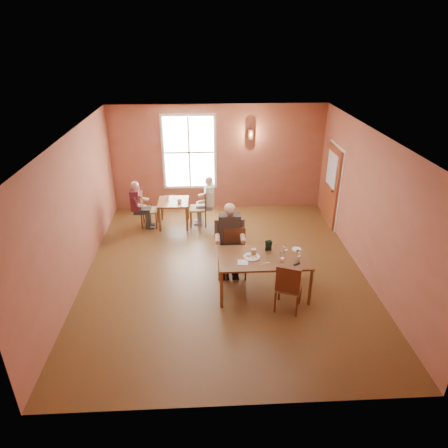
{
  "coord_description": "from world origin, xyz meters",
  "views": [
    {
      "loc": [
        -0.4,
        -7.42,
        4.79
      ],
      "look_at": [
        0.0,
        0.2,
        1.05
      ],
      "focal_mm": 32.0,
      "sensor_mm": 36.0,
      "label": 1
    }
  ],
  "objects_px": {
    "main_table": "(263,275)",
    "chair_empty": "(289,286)",
    "second_table": "(174,213)",
    "chair_diner_maroon": "(149,209)",
    "diner_maroon": "(148,204)",
    "chair_diner_main": "(235,254)",
    "chair_diner_white": "(198,208)",
    "diner_main": "(235,245)",
    "diner_white": "(199,203)"
  },
  "relations": [
    {
      "from": "main_table",
      "to": "diner_white",
      "type": "xyz_separation_m",
      "value": [
        -1.27,
        3.18,
        0.23
      ]
    },
    {
      "from": "chair_empty",
      "to": "diner_white",
      "type": "relative_size",
      "value": 0.79
    },
    {
      "from": "chair_diner_main",
      "to": "chair_diner_white",
      "type": "distance_m",
      "value": 2.65
    },
    {
      "from": "main_table",
      "to": "second_table",
      "type": "distance_m",
      "value": 3.73
    },
    {
      "from": "second_table",
      "to": "diner_maroon",
      "type": "bearing_deg",
      "value": 180.0
    },
    {
      "from": "chair_diner_white",
      "to": "diner_white",
      "type": "xyz_separation_m",
      "value": [
        0.03,
        0.0,
        0.14
      ]
    },
    {
      "from": "chair_empty",
      "to": "chair_diner_maroon",
      "type": "xyz_separation_m",
      "value": [
        -3.01,
        3.71,
        -0.03
      ]
    },
    {
      "from": "main_table",
      "to": "second_table",
      "type": "relative_size",
      "value": 2.23
    },
    {
      "from": "chair_diner_white",
      "to": "diner_white",
      "type": "distance_m",
      "value": 0.15
    },
    {
      "from": "diner_main",
      "to": "diner_maroon",
      "type": "relative_size",
      "value": 1.19
    },
    {
      "from": "chair_empty",
      "to": "second_table",
      "type": "relative_size",
      "value": 1.27
    },
    {
      "from": "main_table",
      "to": "diner_maroon",
      "type": "relative_size",
      "value": 1.4
    },
    {
      "from": "diner_main",
      "to": "second_table",
      "type": "xyz_separation_m",
      "value": [
        -1.45,
        2.56,
        -0.4
      ]
    },
    {
      "from": "second_table",
      "to": "chair_diner_maroon",
      "type": "xyz_separation_m",
      "value": [
        -0.65,
        0.0,
        0.12
      ]
    },
    {
      "from": "diner_main",
      "to": "diner_white",
      "type": "relative_size",
      "value": 1.18
    },
    {
      "from": "chair_empty",
      "to": "second_table",
      "type": "distance_m",
      "value": 4.4
    },
    {
      "from": "main_table",
      "to": "chair_diner_maroon",
      "type": "bearing_deg",
      "value": 129.26
    },
    {
      "from": "diner_white",
      "to": "diner_maroon",
      "type": "xyz_separation_m",
      "value": [
        -1.36,
        0.0,
        -0.01
      ]
    },
    {
      "from": "diner_main",
      "to": "chair_diner_maroon",
      "type": "distance_m",
      "value": 3.32
    },
    {
      "from": "second_table",
      "to": "chair_diner_main",
      "type": "bearing_deg",
      "value": -60.2
    },
    {
      "from": "chair_empty",
      "to": "chair_diner_white",
      "type": "relative_size",
      "value": 1.01
    },
    {
      "from": "chair_empty",
      "to": "diner_maroon",
      "type": "height_order",
      "value": "diner_maroon"
    },
    {
      "from": "chair_diner_white",
      "to": "diner_main",
      "type": "bearing_deg",
      "value": -162.68
    },
    {
      "from": "chair_empty",
      "to": "chair_diner_maroon",
      "type": "distance_m",
      "value": 4.78
    },
    {
      "from": "chair_diner_white",
      "to": "diner_maroon",
      "type": "distance_m",
      "value": 1.34
    },
    {
      "from": "diner_white",
      "to": "diner_maroon",
      "type": "bearing_deg",
      "value": 90.0
    },
    {
      "from": "main_table",
      "to": "diner_maroon",
      "type": "bearing_deg",
      "value": 129.59
    },
    {
      "from": "chair_empty",
      "to": "diner_white",
      "type": "distance_m",
      "value": 4.07
    },
    {
      "from": "diner_main",
      "to": "chair_diner_maroon",
      "type": "relative_size",
      "value": 1.59
    },
    {
      "from": "diner_white",
      "to": "diner_main",
      "type": "bearing_deg",
      "value": -163.3
    },
    {
      "from": "chair_diner_maroon",
      "to": "chair_diner_main",
      "type": "bearing_deg",
      "value": 39.69
    },
    {
      "from": "main_table",
      "to": "chair_diner_maroon",
      "type": "xyz_separation_m",
      "value": [
        -2.6,
        3.18,
        0.06
      ]
    },
    {
      "from": "chair_empty",
      "to": "chair_diner_maroon",
      "type": "bearing_deg",
      "value": 150.52
    },
    {
      "from": "diner_main",
      "to": "diner_white",
      "type": "height_order",
      "value": "diner_main"
    },
    {
      "from": "diner_main",
      "to": "chair_empty",
      "type": "relative_size",
      "value": 1.49
    },
    {
      "from": "second_table",
      "to": "diner_white",
      "type": "height_order",
      "value": "diner_white"
    },
    {
      "from": "diner_maroon",
      "to": "chair_diner_white",
      "type": "bearing_deg",
      "value": 90.0
    },
    {
      "from": "diner_main",
      "to": "diner_maroon",
      "type": "height_order",
      "value": "diner_main"
    },
    {
      "from": "chair_diner_white",
      "to": "diner_maroon",
      "type": "relative_size",
      "value": 0.79
    },
    {
      "from": "second_table",
      "to": "diner_maroon",
      "type": "xyz_separation_m",
      "value": [
        -0.68,
        0.0,
        0.28
      ]
    },
    {
      "from": "chair_diner_maroon",
      "to": "second_table",
      "type": "bearing_deg",
      "value": 90.0
    },
    {
      "from": "chair_diner_white",
      "to": "diner_white",
      "type": "relative_size",
      "value": 0.78
    },
    {
      "from": "main_table",
      "to": "diner_main",
      "type": "height_order",
      "value": "diner_main"
    },
    {
      "from": "chair_diner_maroon",
      "to": "diner_maroon",
      "type": "height_order",
      "value": "diner_maroon"
    },
    {
      "from": "second_table",
      "to": "main_table",
      "type": "bearing_deg",
      "value": -58.5
    },
    {
      "from": "main_table",
      "to": "chair_empty",
      "type": "bearing_deg",
      "value": -52.51
    },
    {
      "from": "diner_white",
      "to": "diner_maroon",
      "type": "height_order",
      "value": "diner_white"
    },
    {
      "from": "diner_white",
      "to": "diner_maroon",
      "type": "distance_m",
      "value": 1.36
    },
    {
      "from": "chair_empty",
      "to": "second_table",
      "type": "bearing_deg",
      "value": 143.92
    },
    {
      "from": "chair_diner_white",
      "to": "diner_maroon",
      "type": "height_order",
      "value": "diner_maroon"
    }
  ]
}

